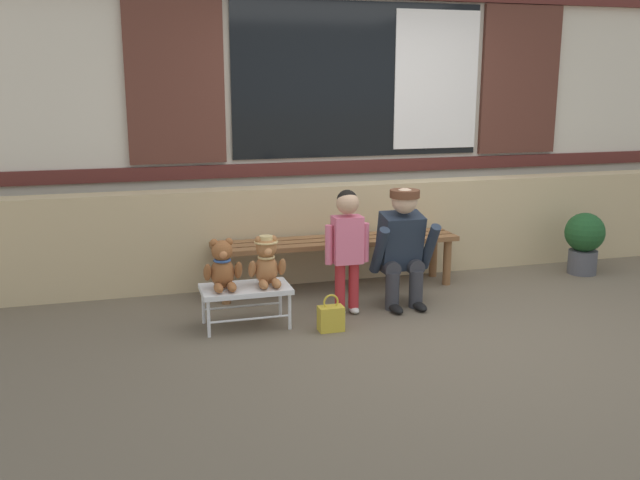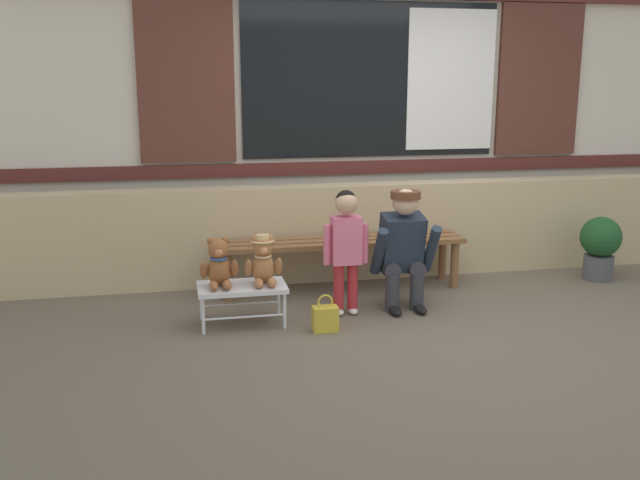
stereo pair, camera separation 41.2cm
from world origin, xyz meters
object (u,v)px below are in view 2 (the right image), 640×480
(wooden_bench_long, at_px, (341,247))
(small_display_bench, at_px, (242,289))
(adult_crouching, at_px, (404,248))
(teddy_bear_plain, at_px, (219,264))
(handbag_on_ground, at_px, (325,318))
(potted_plant, at_px, (600,244))
(child_standing, at_px, (346,239))
(teddy_bear_with_hat, at_px, (263,261))

(wooden_bench_long, height_order, small_display_bench, wooden_bench_long)
(adult_crouching, bearing_deg, teddy_bear_plain, -174.25)
(handbag_on_ground, xyz_separation_m, potted_plant, (2.68, 0.81, 0.23))
(small_display_bench, distance_m, child_standing, 0.86)
(teddy_bear_plain, height_order, handbag_on_ground, teddy_bear_plain)
(teddy_bear_with_hat, distance_m, adult_crouching, 1.12)
(adult_crouching, xyz_separation_m, potted_plant, (1.97, 0.40, -0.16))
(small_display_bench, distance_m, handbag_on_ground, 0.65)
(teddy_bear_plain, xyz_separation_m, potted_plant, (3.41, 0.54, -0.14))
(small_display_bench, height_order, handbag_on_ground, small_display_bench)
(child_standing, bearing_deg, teddy_bear_with_hat, -173.23)
(small_display_bench, bearing_deg, potted_plant, 9.53)
(small_display_bench, distance_m, teddy_bear_plain, 0.25)
(wooden_bench_long, xyz_separation_m, adult_crouching, (0.36, -0.56, 0.11))
(child_standing, height_order, adult_crouching, child_standing)
(teddy_bear_with_hat, xyz_separation_m, handbag_on_ground, (0.41, -0.26, -0.38))
(small_display_bench, height_order, child_standing, child_standing)
(adult_crouching, relative_size, potted_plant, 1.67)
(adult_crouching, bearing_deg, handbag_on_ground, -150.20)
(potted_plant, bearing_deg, adult_crouching, -168.56)
(teddy_bear_with_hat, bearing_deg, teddy_bear_plain, -179.87)
(handbag_on_ground, relative_size, potted_plant, 0.48)
(adult_crouching, bearing_deg, potted_plant, 11.44)
(teddy_bear_plain, bearing_deg, wooden_bench_long, 33.39)
(potted_plant, bearing_deg, child_standing, -169.20)
(teddy_bear_with_hat, relative_size, child_standing, 0.38)
(teddy_bear_with_hat, relative_size, handbag_on_ground, 1.34)
(teddy_bear_plain, distance_m, handbag_on_ground, 0.85)
(small_display_bench, bearing_deg, adult_crouching, 6.53)
(teddy_bear_plain, height_order, adult_crouching, adult_crouching)
(child_standing, height_order, handbag_on_ground, child_standing)
(wooden_bench_long, bearing_deg, child_standing, -100.28)
(handbag_on_ground, bearing_deg, teddy_bear_plain, 160.16)
(teddy_bear_plain, distance_m, adult_crouching, 1.44)
(adult_crouching, bearing_deg, wooden_bench_long, 123.01)
(handbag_on_ground, distance_m, potted_plant, 2.81)
(teddy_bear_with_hat, bearing_deg, child_standing, 6.77)
(small_display_bench, height_order, teddy_bear_with_hat, teddy_bear_with_hat)
(adult_crouching, distance_m, potted_plant, 2.02)
(wooden_bench_long, distance_m, handbag_on_ground, 1.06)
(small_display_bench, xyz_separation_m, handbag_on_ground, (0.57, -0.26, -0.17))
(small_display_bench, distance_m, adult_crouching, 1.30)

